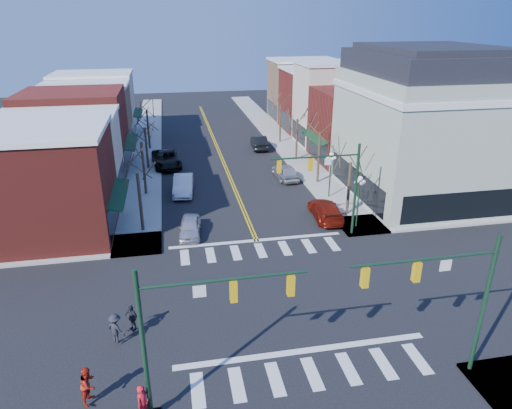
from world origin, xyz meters
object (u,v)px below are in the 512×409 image
car_left_mid (183,185)px  pedestrian_dark_b (116,328)px  lamppost_midblock (331,167)px  pedestrian_red_b (88,384)px  lamppost_corner (359,193)px  pedestrian_dark_a (132,318)px  victorian_corner (424,124)px  car_right_far (259,142)px  car_left_near (190,227)px  car_left_far (166,159)px  car_right_mid (285,172)px  pedestrian_red_a (143,404)px  car_right_near (326,210)px

car_left_mid → pedestrian_dark_b: 21.47m
lamppost_midblock → pedestrian_red_b: size_ratio=2.43×
lamppost_midblock → pedestrian_dark_b: size_ratio=2.62×
lamppost_midblock → pedestrian_red_b: (-18.20, -21.06, -1.92)m
lamppost_midblock → pedestrian_dark_b: 24.61m
car_left_mid → pedestrian_red_b: (-5.07, -24.82, 0.22)m
lamppost_corner → pedestrian_dark_b: lamppost_corner is taller
car_left_mid → pedestrian_dark_a: pedestrian_dark_a is taller
pedestrian_dark_b → victorian_corner: bearing=-108.2°
car_right_far → pedestrian_dark_a: 36.71m
lamppost_corner → pedestrian_red_b: lamppost_corner is taller
victorian_corner → car_left_near: victorian_corner is taller
car_left_mid → car_left_far: (-1.47, 8.69, 0.03)m
victorian_corner → car_right_far: 22.21m
lamppost_corner → car_right_mid: bearing=102.2°
victorian_corner → car_right_mid: victorian_corner is taller
victorian_corner → car_left_far: 26.94m
car_left_far → pedestrian_red_b: bearing=-102.2°
car_right_far → lamppost_corner: bearing=100.6°
victorian_corner → car_left_mid: size_ratio=2.84×
car_left_mid → pedestrian_red_a: bearing=-91.1°
lamppost_corner → pedestrian_red_b: bearing=-141.3°
lamppost_midblock → car_right_far: 18.06m
pedestrian_dark_a → pedestrian_dark_b: pedestrian_dark_b is taller
victorian_corner → lamppost_midblock: bearing=176.6°
car_left_far → car_right_mid: car_left_far is taller
pedestrian_red_a → pedestrian_red_b: (-2.35, 1.50, 0.01)m
pedestrian_dark_a → car_right_far: bearing=109.5°
lamppost_corner → pedestrian_dark_a: (-16.67, -9.92, -2.05)m
car_right_near → car_right_far: size_ratio=1.04×
car_left_mid → car_right_mid: (10.45, 2.11, -0.03)m
car_left_mid → car_left_near: bearing=-84.4°
car_right_near → pedestrian_red_b: (-16.40, -16.77, 0.29)m
car_left_mid → car_left_far: size_ratio=0.81×
lamppost_corner → pedestrian_dark_b: (-17.41, -10.78, -1.99)m
lamppost_midblock → pedestrian_dark_a: bearing=-135.4°
victorian_corner → car_left_mid: 22.61m
car_right_near → pedestrian_dark_a: size_ratio=3.40×
car_right_near → pedestrian_dark_a: pedestrian_dark_a is taller
car_left_near → pedestrian_red_a: 17.47m
car_left_near → car_right_near: size_ratio=0.76×
car_left_near → pedestrian_dark_b: size_ratio=2.40×
lamppost_corner → car_right_mid: size_ratio=0.93×
car_right_far → pedestrian_dark_a: bearing=71.7°
car_right_near → lamppost_corner: bearing=132.5°
lamppost_corner → car_left_near: lamppost_corner is taller
car_right_near → car_right_mid: size_ratio=1.12×
car_right_far → victorian_corner: bearing=125.4°
victorian_corner → pedestrian_dark_b: 31.23m
lamppost_corner → car_right_far: size_ratio=0.87×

